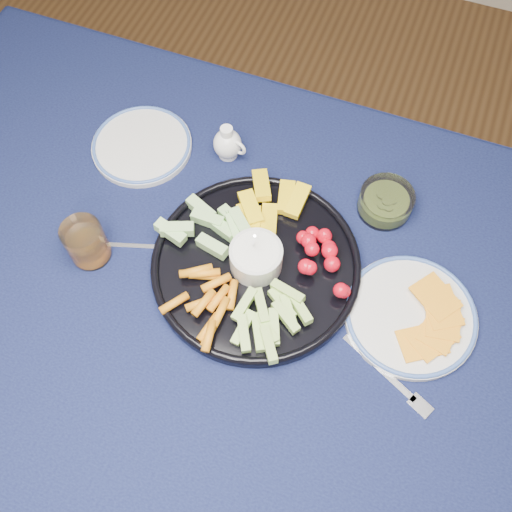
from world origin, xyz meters
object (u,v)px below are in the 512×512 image
(crudite_platter, at_px, (255,262))
(pickle_bowl, at_px, (385,203))
(cheese_plate, at_px, (411,315))
(juice_tumbler, at_px, (87,244))
(dining_table, at_px, (239,318))
(creamer_pitcher, at_px, (228,144))
(side_plate_extra, at_px, (142,145))

(crudite_platter, bearing_deg, pickle_bowl, 48.14)
(cheese_plate, distance_m, juice_tumbler, 0.60)
(dining_table, relative_size, cheese_plate, 7.02)
(dining_table, bearing_deg, crudite_platter, 85.81)
(creamer_pitcher, relative_size, cheese_plate, 0.34)
(dining_table, distance_m, creamer_pitcher, 0.36)
(juice_tumbler, distance_m, side_plate_extra, 0.27)
(cheese_plate, bearing_deg, dining_table, -165.24)
(creamer_pitcher, distance_m, side_plate_extra, 0.19)
(crudite_platter, height_order, juice_tumbler, crudite_platter)
(crudite_platter, distance_m, pickle_bowl, 0.29)
(dining_table, distance_m, crudite_platter, 0.13)
(crudite_platter, distance_m, creamer_pitcher, 0.27)
(pickle_bowl, relative_size, side_plate_extra, 0.51)
(creamer_pitcher, bearing_deg, cheese_plate, -26.64)
(side_plate_extra, bearing_deg, crudite_platter, -29.10)
(crudite_platter, height_order, cheese_plate, crudite_platter)
(cheese_plate, relative_size, juice_tumbler, 2.66)
(juice_tumbler, xyz_separation_m, side_plate_extra, (-0.02, 0.26, -0.03))
(crudite_platter, bearing_deg, dining_table, -94.19)
(cheese_plate, bearing_deg, crudite_platter, -178.69)
(pickle_bowl, bearing_deg, creamer_pitcher, 177.48)
(side_plate_extra, bearing_deg, pickle_bowl, 3.76)
(pickle_bowl, bearing_deg, cheese_plate, -63.32)
(dining_table, height_order, creamer_pitcher, creamer_pitcher)
(pickle_bowl, bearing_deg, dining_table, -124.51)
(dining_table, xyz_separation_m, pickle_bowl, (0.20, 0.29, 0.11))
(dining_table, bearing_deg, pickle_bowl, 55.49)
(pickle_bowl, xyz_separation_m, cheese_plate, (0.10, -0.21, -0.01))
(dining_table, distance_m, side_plate_extra, 0.42)
(juice_tumbler, bearing_deg, crudite_platter, 15.55)
(creamer_pitcher, height_order, juice_tumbler, juice_tumbler)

